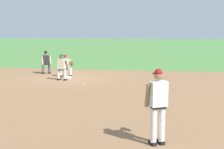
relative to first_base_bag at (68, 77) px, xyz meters
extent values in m
plane|color=#518942|center=(0.00, 0.00, -0.04)|extent=(160.00, 160.00, 0.00)
cube|color=#936B47|center=(-4.92, -2.60, -0.04)|extent=(18.00, 18.00, 0.01)
cube|color=white|center=(0.00, 0.00, 0.00)|extent=(0.38, 0.38, 0.09)
sphere|color=white|center=(-2.13, -1.42, -0.01)|extent=(0.07, 0.07, 0.07)
cube|color=black|center=(-9.85, -5.08, 0.00)|extent=(0.28, 0.22, 0.09)
cylinder|color=white|center=(-9.89, -5.10, 0.46)|extent=(0.15, 0.15, 0.84)
cube|color=black|center=(-9.75, -5.28, 0.00)|extent=(0.28, 0.22, 0.09)
cylinder|color=white|center=(-9.78, -5.29, 0.46)|extent=(0.15, 0.15, 0.84)
cube|color=black|center=(-9.84, -5.20, 0.90)|extent=(0.34, 0.39, 0.06)
cube|color=white|center=(-9.84, -5.20, 1.22)|extent=(0.40, 0.47, 0.60)
sphere|color=#9E7051|center=(-9.82, -5.19, 1.65)|extent=(0.21, 0.21, 0.21)
sphere|color=maroon|center=(-9.82, -5.19, 1.72)|extent=(0.20, 0.20, 0.20)
cube|color=maroon|center=(-9.74, -5.15, 1.69)|extent=(0.18, 0.20, 0.02)
cylinder|color=#9E7051|center=(-9.89, -4.94, 1.19)|extent=(0.21, 0.17, 0.59)
cylinder|color=#9E7051|center=(-9.46, -5.28, 1.31)|extent=(0.51, 0.33, 0.41)
ellipsoid|color=brown|center=(-9.38, -5.24, 1.14)|extent=(0.36, 0.32, 0.34)
cube|color=black|center=(0.67, 0.02, 0.00)|extent=(0.28, 0.22, 0.09)
cylinder|color=white|center=(0.71, 0.03, 0.23)|extent=(0.15, 0.15, 0.40)
cube|color=black|center=(0.39, 0.55, 0.00)|extent=(0.28, 0.22, 0.09)
cylinder|color=white|center=(0.43, 0.57, 0.23)|extent=(0.15, 0.15, 0.40)
cube|color=black|center=(0.57, 0.30, 0.46)|extent=(0.34, 0.39, 0.06)
cube|color=white|center=(0.57, 0.30, 0.73)|extent=(0.40, 0.47, 0.52)
sphere|color=#DBB28E|center=(0.55, 0.29, 1.12)|extent=(0.21, 0.21, 0.21)
sphere|color=maroon|center=(0.55, 0.29, 1.20)|extent=(0.20, 0.20, 0.20)
cube|color=maroon|center=(0.47, 0.25, 1.17)|extent=(0.18, 0.20, 0.02)
cylinder|color=#DBB28E|center=(0.32, -0.12, 0.88)|extent=(0.56, 0.35, 0.24)
cylinder|color=#DBB28E|center=(0.36, 0.47, 0.67)|extent=(0.25, 0.19, 0.58)
ellipsoid|color=brown|center=(0.13, -0.22, 0.80)|extent=(0.29, 0.28, 0.35)
cube|color=black|center=(-0.70, 0.30, 0.00)|extent=(0.27, 0.14, 0.09)
cylinder|color=white|center=(-0.74, 0.30, 0.28)|extent=(0.15, 0.15, 0.50)
cube|color=black|center=(-0.75, -0.10, 0.00)|extent=(0.27, 0.14, 0.09)
cylinder|color=white|center=(-0.79, -0.09, 0.28)|extent=(0.15, 0.15, 0.50)
cube|color=black|center=(-0.76, 0.10, 0.55)|extent=(0.24, 0.36, 0.06)
cube|color=beige|center=(-0.76, 0.10, 0.85)|extent=(0.29, 0.43, 0.54)
sphere|color=brown|center=(-0.74, 0.10, 1.25)|extent=(0.21, 0.21, 0.21)
sphere|color=#194C28|center=(-0.74, 0.10, 1.32)|extent=(0.20, 0.20, 0.20)
cube|color=#194C28|center=(-0.66, 0.09, 1.29)|extent=(0.13, 0.18, 0.02)
cylinder|color=brown|center=(-0.59, 0.33, 0.81)|extent=(0.34, 0.13, 0.56)
cylinder|color=brown|center=(-0.65, -0.16, 0.81)|extent=(0.34, 0.13, 0.56)
cube|color=black|center=(1.70, 1.70, 0.00)|extent=(0.28, 0.23, 0.09)
cylinder|color=#515154|center=(1.73, 1.72, 0.28)|extent=(0.15, 0.15, 0.50)
cube|color=black|center=(1.49, 2.04, 0.00)|extent=(0.28, 0.23, 0.09)
cylinder|color=#515154|center=(1.52, 2.06, 0.28)|extent=(0.15, 0.15, 0.50)
cube|color=black|center=(1.63, 1.89, 0.55)|extent=(0.35, 0.39, 0.06)
cube|color=#232326|center=(1.63, 1.89, 0.85)|extent=(0.41, 0.47, 0.54)
sphere|color=tan|center=(1.61, 1.88, 1.25)|extent=(0.21, 0.21, 0.21)
sphere|color=black|center=(1.61, 1.88, 1.32)|extent=(0.20, 0.20, 0.20)
cube|color=black|center=(1.54, 1.83, 1.29)|extent=(0.18, 0.20, 0.02)
cylinder|color=tan|center=(1.64, 1.60, 0.81)|extent=(0.33, 0.25, 0.56)
cylinder|color=tan|center=(1.37, 2.02, 0.81)|extent=(0.33, 0.25, 0.56)
camera|label=1|loc=(-17.14, -5.20, 2.71)|focal=50.00mm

